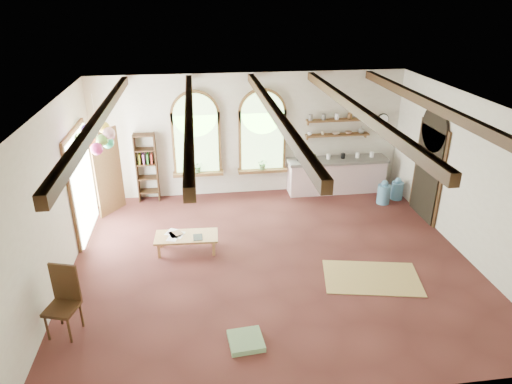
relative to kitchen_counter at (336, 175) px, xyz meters
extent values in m
plane|color=#592925|center=(-2.30, -3.20, -0.48)|extent=(8.00, 8.00, 0.00)
cube|color=brown|center=(-3.70, 0.24, 0.97)|extent=(1.24, 0.08, 1.64)
cylinder|color=brown|center=(-3.70, 0.24, 1.72)|extent=(1.24, 0.08, 1.24)
cube|color=#90BE72|center=(-3.70, 0.20, 0.97)|extent=(1.10, 0.04, 1.50)
cube|color=brown|center=(-3.70, 0.15, 0.18)|extent=(1.30, 0.28, 0.08)
cube|color=brown|center=(-2.00, 0.24, 0.97)|extent=(1.24, 0.08, 1.64)
cylinder|color=brown|center=(-2.00, 0.24, 1.72)|extent=(1.24, 0.08, 1.24)
cube|color=#90BE72|center=(-2.00, 0.20, 0.97)|extent=(1.10, 0.04, 1.50)
cube|color=brown|center=(-2.00, 0.15, 0.18)|extent=(1.30, 0.28, 0.08)
cube|color=brown|center=(-6.25, -1.40, 0.67)|extent=(0.10, 1.90, 2.50)
cube|color=black|center=(1.65, -1.70, 0.62)|extent=(0.10, 1.30, 2.40)
cube|color=beige|center=(0.00, 0.00, -0.05)|extent=(2.60, 0.55, 0.86)
cube|color=slate|center=(0.00, 0.00, 0.42)|extent=(2.68, 0.62, 0.08)
cube|color=brown|center=(0.00, 0.18, 1.07)|extent=(1.70, 0.24, 0.04)
cube|color=brown|center=(0.00, 0.18, 1.47)|extent=(1.70, 0.24, 0.04)
cylinder|color=black|center=(1.25, 0.25, 1.42)|extent=(0.32, 0.04, 0.32)
cube|color=#382411|center=(-5.25, 0.12, 0.42)|extent=(0.03, 0.32, 1.80)
cube|color=#382411|center=(-4.75, 0.12, 0.42)|extent=(0.03, 0.32, 1.80)
cube|color=tan|center=(-4.02, -2.60, -0.13)|extent=(1.33, 0.66, 0.05)
cube|color=tan|center=(-4.59, -2.79, -0.31)|extent=(0.06, 0.06, 0.33)
cube|color=tan|center=(-3.47, -2.84, -0.31)|extent=(0.06, 0.06, 0.33)
cube|color=tan|center=(-4.57, -2.36, -0.31)|extent=(0.06, 0.06, 0.33)
cube|color=tan|center=(-3.45, -2.41, -0.31)|extent=(0.06, 0.06, 0.33)
cube|color=#382411|center=(-5.95, -4.87, 0.01)|extent=(0.58, 0.58, 0.06)
cube|color=#382411|center=(-5.89, -4.67, 0.35)|extent=(0.46, 0.18, 0.69)
cube|color=tan|center=(-0.50, -4.08, -0.47)|extent=(1.99, 1.44, 0.02)
cube|color=#6B9164|center=(-3.10, -5.50, -0.43)|extent=(0.57, 0.57, 0.09)
cylinder|color=#548DB5|center=(1.45, -0.70, -0.24)|extent=(0.31, 0.31, 0.47)
sphere|color=#548DB5|center=(1.45, -0.70, 0.04)|extent=(0.17, 0.17, 0.17)
cylinder|color=#548DB5|center=(1.00, -0.90, -0.23)|extent=(0.33, 0.33, 0.49)
sphere|color=#548DB5|center=(1.00, -0.90, 0.07)|extent=(0.18, 0.18, 0.18)
cylinder|color=white|center=(-5.70, -1.70, 2.30)|extent=(0.01, 0.01, 0.85)
sphere|color=#2AB97F|center=(-5.52, -1.67, 1.69)|extent=(0.25, 0.25, 0.25)
sphere|color=#E24BBA|center=(-5.51, -1.52, 1.81)|extent=(0.25, 0.25, 0.25)
sphere|color=yellow|center=(-5.62, -1.36, 1.93)|extent=(0.25, 0.25, 0.25)
sphere|color=white|center=(-5.76, -1.53, 2.05)|extent=(0.25, 0.25, 0.25)
sphere|color=#FF5128|center=(-5.91, -1.54, 1.69)|extent=(0.25, 0.25, 0.25)
sphere|color=#6C9741|center=(-6.05, -1.67, 1.81)|extent=(0.25, 0.25, 0.25)
sphere|color=#C05A91|center=(-5.86, -1.79, 1.93)|extent=(0.25, 0.25, 0.25)
sphere|color=#5F33DC|center=(-5.83, -1.94, 2.05)|extent=(0.25, 0.25, 0.25)
sphere|color=#E6338B|center=(-5.68, -2.05, 1.69)|extent=(0.25, 0.25, 0.25)
sphere|color=#78D14A|center=(-5.59, -1.85, 1.81)|extent=(0.25, 0.25, 0.25)
sphere|color=#FFBBBD|center=(-5.45, -1.80, 1.93)|extent=(0.25, 0.25, 0.25)
imported|color=olive|center=(-4.27, -2.52, -0.09)|extent=(0.26, 0.29, 0.02)
cube|color=black|center=(-3.78, -2.71, -0.10)|extent=(0.20, 0.28, 0.01)
imported|color=#598C4C|center=(-3.70, 0.12, 0.37)|extent=(0.27, 0.23, 0.30)
imported|color=#598C4C|center=(-2.00, 0.12, 0.37)|extent=(0.27, 0.23, 0.30)
imported|color=white|center=(-0.75, 0.18, 1.14)|extent=(0.12, 0.10, 0.10)
imported|color=beige|center=(-0.40, 0.18, 1.14)|extent=(0.10, 0.10, 0.09)
imported|color=beige|center=(-0.05, 0.18, 1.12)|extent=(0.22, 0.22, 0.05)
imported|color=#8C664C|center=(0.30, 0.18, 1.12)|extent=(0.20, 0.20, 0.06)
imported|color=slate|center=(0.65, 0.18, 1.19)|extent=(0.18, 0.18, 0.19)
camera|label=1|loc=(-3.69, -11.03, 4.64)|focal=32.00mm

